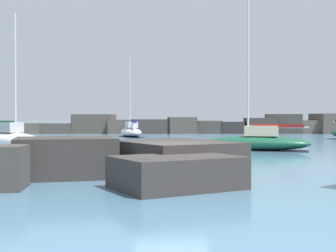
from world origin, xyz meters
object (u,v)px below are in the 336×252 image
(sailboat_moored_2, at_px, (131,131))
(sailboat_moored_4, at_px, (11,139))
(sailboat_moored_0, at_px, (257,141))
(mooring_buoy_orange_near, at_px, (68,140))

(sailboat_moored_2, distance_m, sailboat_moored_4, 20.96)
(sailboat_moored_2, bearing_deg, sailboat_moored_0, -64.87)
(sailboat_moored_0, height_order, sailboat_moored_2, sailboat_moored_0)
(sailboat_moored_2, xyz_separation_m, mooring_buoy_orange_near, (-3.69, -13.55, -0.31))
(sailboat_moored_0, distance_m, mooring_buoy_orange_near, 15.22)
(sailboat_moored_4, distance_m, mooring_buoy_orange_near, 6.94)
(sailboat_moored_2, height_order, mooring_buoy_orange_near, sailboat_moored_2)
(sailboat_moored_0, xyz_separation_m, mooring_buoy_orange_near, (-13.42, 7.18, -0.29))
(sailboat_moored_2, bearing_deg, sailboat_moored_4, -106.24)
(sailboat_moored_4, relative_size, mooring_buoy_orange_near, 11.02)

